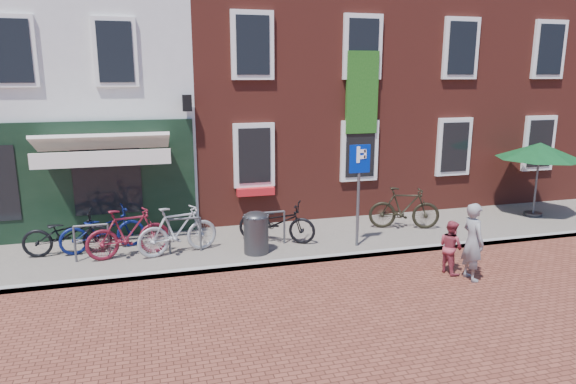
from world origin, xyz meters
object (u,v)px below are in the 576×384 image
object	(u,v)px
parasol	(540,148)
bicycle_3	(178,230)
parking_sign	(359,177)
litter_bin	(256,230)
woman	(473,242)
bicycle_4	(277,222)
bicycle_5	(404,208)
bicycle_0	(67,234)
boy	(451,247)
bicycle_1	(128,233)
bicycle_2	(102,230)

from	to	relation	value
parasol	bicycle_3	bearing A→B (deg)	-176.77
bicycle_3	parking_sign	bearing A→B (deg)	-112.06
litter_bin	woman	bearing A→B (deg)	-31.81
bicycle_4	bicycle_5	bearing A→B (deg)	-58.97
parking_sign	bicycle_0	distance (m)	6.74
woman	boy	world-z (taller)	woman
bicycle_1	bicycle_4	distance (m)	3.44
litter_bin	parasol	bearing A→B (deg)	6.72
bicycle_4	boy	bearing A→B (deg)	-102.75
bicycle_0	parasol	bearing A→B (deg)	-89.27
bicycle_4	bicycle_5	size ratio (longest dim) A/B	1.03
bicycle_3	woman	bearing A→B (deg)	-130.98
boy	bicycle_0	bearing A→B (deg)	57.19
bicycle_5	bicycle_0	bearing A→B (deg)	108.13
litter_bin	woman	distance (m)	4.64
parking_sign	boy	size ratio (longest dim) A/B	2.13
parking_sign	bicycle_4	size ratio (longest dim) A/B	1.27
woman	bicycle_0	distance (m)	8.78
boy	bicycle_5	size ratio (longest dim) A/B	0.62
bicycle_5	bicycle_3	bearing A→B (deg)	113.38
woman	bicycle_5	size ratio (longest dim) A/B	0.87
litter_bin	bicycle_3	distance (m)	1.77
parking_sign	boy	distance (m)	2.58
parking_sign	bicycle_5	distance (m)	2.29
boy	bicycle_3	xyz separation A→B (m)	(-5.45, 2.44, 0.09)
litter_bin	bicycle_1	world-z (taller)	bicycle_1
parking_sign	parasol	distance (m)	6.10
woman	bicycle_0	xyz separation A→B (m)	(-8.06, 3.46, -0.20)
parking_sign	bicycle_2	world-z (taller)	parking_sign
litter_bin	boy	bearing A→B (deg)	-28.43
parking_sign	bicycle_0	size ratio (longest dim) A/B	1.27
litter_bin	bicycle_1	distance (m)	2.83
parasol	boy	world-z (taller)	parasol
woman	litter_bin	bearing A→B (deg)	57.46
woman	bicycle_0	world-z (taller)	woman
bicycle_0	bicycle_1	xyz separation A→B (m)	(1.34, -0.51, 0.05)
bicycle_0	bicycle_5	xyz separation A→B (m)	(8.28, -0.19, 0.05)
bicycle_3	bicycle_5	xyz separation A→B (m)	(5.88, 0.40, 0.00)
bicycle_5	woman	bearing A→B (deg)	-164.32
woman	bicycle_4	world-z (taller)	woman
parking_sign	bicycle_2	size ratio (longest dim) A/B	1.27
woman	bicycle_4	bearing A→B (deg)	46.09
parking_sign	bicycle_1	world-z (taller)	parking_sign
woman	bicycle_3	xyz separation A→B (m)	(-5.66, 2.87, -0.15)
woman	bicycle_4	size ratio (longest dim) A/B	0.84
bicycle_3	boy	bearing A→B (deg)	-128.25
litter_bin	bicycle_2	xyz separation A→B (m)	(-3.38, 1.12, -0.04)
bicycle_2	woman	bearing A→B (deg)	-129.64
woman	bicycle_5	distance (m)	3.28
litter_bin	bicycle_5	size ratio (longest dim) A/B	0.56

